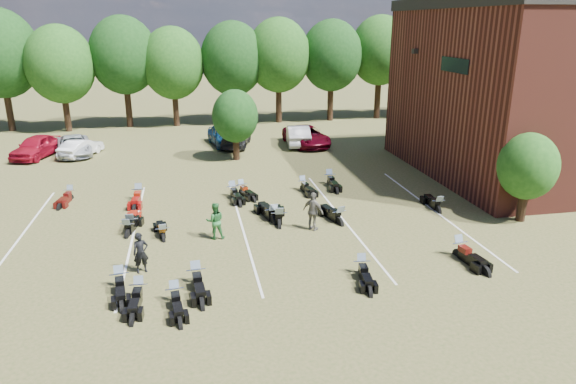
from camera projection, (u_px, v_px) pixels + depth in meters
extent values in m
plane|color=brown|center=(318.00, 246.00, 22.34)|extent=(160.00, 160.00, 0.00)
imported|color=maroon|center=(36.00, 147.00, 36.73)|extent=(3.16, 5.04, 1.60)
imported|color=silver|center=(81.00, 148.00, 37.08)|extent=(2.82, 4.06, 1.27)
imported|color=#9B9FA4|center=(74.00, 146.00, 37.46)|extent=(3.36, 5.38, 1.39)
imported|color=black|center=(236.00, 138.00, 39.96)|extent=(3.06, 5.08, 1.38)
imported|color=navy|center=(223.00, 135.00, 40.42)|extent=(2.60, 4.86, 1.57)
imported|color=#B1B0AC|center=(298.00, 135.00, 40.47)|extent=(2.20, 4.99, 1.59)
imported|color=#5A0515|center=(307.00, 136.00, 40.35)|extent=(3.26, 5.74, 1.51)
imported|color=#333438|center=(422.00, 132.00, 42.60)|extent=(2.85, 4.69, 1.27)
imported|color=black|center=(141.00, 253.00, 19.73)|extent=(0.68, 0.55, 1.63)
imported|color=#26672F|center=(215.00, 221.00, 22.84)|extent=(0.82, 0.64, 1.69)
imported|color=#625F54|center=(313.00, 211.00, 23.76)|extent=(1.07, 1.09, 1.84)
cube|color=black|center=(415.00, 51.00, 32.88)|extent=(0.30, 0.40, 0.30)
cube|color=black|center=(454.00, 65.00, 28.40)|extent=(0.06, 3.00, 0.80)
cylinder|color=black|center=(4.00, 109.00, 44.87)|extent=(0.58, 0.58, 4.08)
cylinder|color=black|center=(64.00, 107.00, 45.78)|extent=(0.58, 0.58, 4.08)
ellipsoid|color=#1E4C19|center=(58.00, 58.00, 44.44)|extent=(6.00, 6.00, 6.90)
cylinder|color=black|center=(122.00, 106.00, 46.70)|extent=(0.57, 0.58, 4.08)
ellipsoid|color=#1E4C19|center=(118.00, 57.00, 45.35)|extent=(6.00, 6.00, 6.90)
cylinder|color=black|center=(178.00, 104.00, 47.62)|extent=(0.57, 0.58, 4.08)
ellipsoid|color=#1E4C19|center=(175.00, 57.00, 46.27)|extent=(6.00, 6.00, 6.90)
cylinder|color=black|center=(232.00, 103.00, 48.53)|extent=(0.58, 0.58, 4.08)
ellipsoid|color=#1E4C19|center=(231.00, 56.00, 47.19)|extent=(6.00, 6.00, 6.90)
cylinder|color=black|center=(284.00, 101.00, 49.45)|extent=(0.57, 0.58, 4.08)
ellipsoid|color=#1E4C19|center=(284.00, 55.00, 48.10)|extent=(6.00, 6.00, 6.90)
cylinder|color=black|center=(334.00, 100.00, 50.37)|extent=(0.57, 0.58, 4.08)
ellipsoid|color=#1E4C19|center=(335.00, 55.00, 49.02)|extent=(6.00, 6.00, 6.90)
cylinder|color=black|center=(382.00, 98.00, 51.29)|extent=(0.57, 0.58, 4.08)
ellipsoid|color=#1E4C19|center=(385.00, 54.00, 49.94)|extent=(6.00, 6.00, 6.90)
cylinder|color=black|center=(429.00, 97.00, 52.20)|extent=(0.58, 0.58, 4.08)
ellipsoid|color=#1E4C19|center=(432.00, 53.00, 50.85)|extent=(6.00, 6.00, 6.90)
cylinder|color=black|center=(473.00, 96.00, 53.12)|extent=(0.58, 0.58, 4.08)
ellipsoid|color=#1E4C19|center=(478.00, 53.00, 51.77)|extent=(6.00, 6.00, 6.90)
cylinder|color=black|center=(522.00, 204.00, 24.93)|extent=(0.24, 0.24, 1.71)
sphere|color=#1E4C19|center=(528.00, 166.00, 24.33)|extent=(2.80, 2.80, 2.80)
cylinder|color=black|center=(236.00, 146.00, 36.12)|extent=(0.24, 0.24, 1.90)
sphere|color=#1E4C19|center=(235.00, 116.00, 35.44)|extent=(3.20, 3.20, 3.20)
cube|color=silver|center=(17.00, 241.00, 22.75)|extent=(0.10, 14.00, 0.01)
cube|color=silver|center=(134.00, 233.00, 23.67)|extent=(0.10, 14.00, 0.01)
cube|color=silver|center=(242.00, 225.00, 24.59)|extent=(0.10, 14.00, 0.01)
cube|color=silver|center=(342.00, 218.00, 25.50)|extent=(0.10, 14.00, 0.01)
cube|color=silver|center=(435.00, 211.00, 26.42)|extent=(0.10, 14.00, 0.01)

